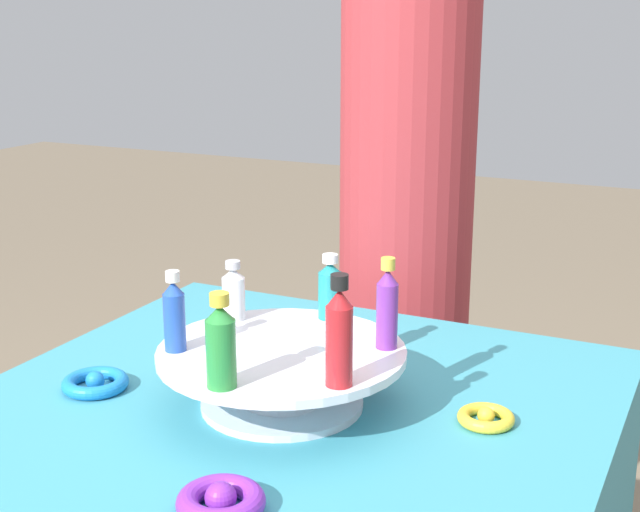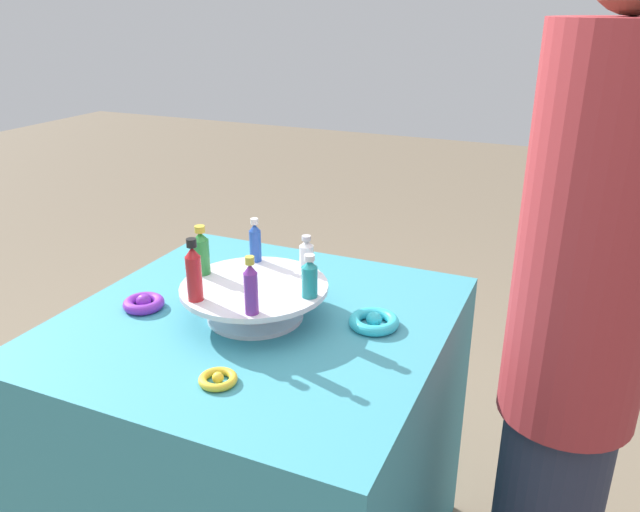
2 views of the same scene
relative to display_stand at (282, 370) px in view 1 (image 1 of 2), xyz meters
name	(u,v)px [view 1 (image 1 of 2)]	position (x,y,z in m)	size (l,w,h in m)	color
display_stand	(282,370)	(0.00, 0.00, 0.00)	(0.34, 0.34, 0.08)	silver
bottle_blue	(174,314)	(-0.07, 0.12, 0.08)	(0.03, 0.03, 0.11)	#234CAD
bottle_green	(221,344)	(-0.14, 0.01, 0.08)	(0.04, 0.04, 0.12)	#288438
bottle_red	(339,335)	(-0.08, -0.12, 0.09)	(0.03, 0.03, 0.14)	#B21E23
bottle_purple	(387,307)	(0.07, -0.12, 0.09)	(0.03, 0.03, 0.12)	#702D93
bottle_teal	(330,289)	(0.14, -0.01, 0.07)	(0.03, 0.03, 0.10)	teal
bottle_clear	(234,292)	(0.08, 0.12, 0.07)	(0.03, 0.03, 0.09)	silver
ribbon_bow_purple	(221,501)	(-0.26, -0.07, -0.04)	(0.10, 0.10, 0.03)	purple
ribbon_bow_gold	(486,418)	(0.07, -0.26, -0.04)	(0.07, 0.07, 0.02)	gold
ribbon_bow_teal	(322,329)	(0.26, 0.07, -0.04)	(0.11, 0.11, 0.04)	#2DB7CC
ribbon_bow_blue	(95,383)	(-0.07, 0.26, -0.04)	(0.09, 0.09, 0.03)	blue
person_figure	(405,260)	(0.68, 0.08, -0.03)	(0.27, 0.27, 1.59)	#282D42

